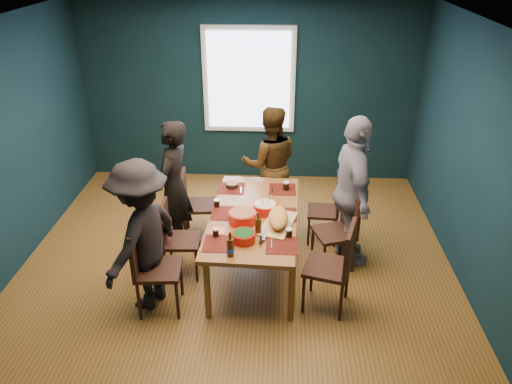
% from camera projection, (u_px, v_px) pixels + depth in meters
% --- Properties ---
extents(room, '(5.01, 5.01, 2.71)m').
position_uv_depth(room, '(236.00, 149.00, 5.41)').
color(room, olive).
rests_on(room, ground).
extents(dining_table, '(1.01, 1.91, 0.71)m').
position_uv_depth(dining_table, '(254.00, 219.00, 5.50)').
color(dining_table, olive).
rests_on(dining_table, floor).
extents(chair_left_far, '(0.43, 0.43, 0.87)m').
position_uv_depth(chair_left_far, '(192.00, 200.00, 6.20)').
color(chair_left_far, black).
rests_on(chair_left_far, floor).
extents(chair_left_mid, '(0.41, 0.41, 0.88)m').
position_uv_depth(chair_left_mid, '(174.00, 234.00, 5.48)').
color(chair_left_mid, black).
rests_on(chair_left_mid, floor).
extents(chair_left_near, '(0.47, 0.47, 0.97)m').
position_uv_depth(chair_left_near, '(148.00, 262.00, 4.92)').
color(chair_left_near, black).
rests_on(chair_left_near, floor).
extents(chair_right_far, '(0.40, 0.40, 0.83)m').
position_uv_depth(chair_right_far, '(330.00, 206.00, 6.11)').
color(chair_right_far, black).
rests_on(chair_right_far, floor).
extents(chair_right_mid, '(0.52, 0.52, 0.91)m').
position_uv_depth(chair_right_mid, '(341.00, 225.00, 5.61)').
color(chair_right_mid, black).
rests_on(chair_right_mid, floor).
extents(chair_right_near, '(0.54, 0.54, 0.98)m').
position_uv_depth(chair_right_near, '(337.00, 261.00, 4.93)').
color(chair_right_near, black).
rests_on(chair_right_near, floor).
extents(person_far_left, '(0.50, 0.65, 1.62)m').
position_uv_depth(person_far_left, '(174.00, 187.00, 5.85)').
color(person_far_left, black).
rests_on(person_far_left, floor).
extents(person_back, '(0.83, 0.69, 1.56)m').
position_uv_depth(person_back, '(270.00, 164.00, 6.50)').
color(person_back, black).
rests_on(person_back, floor).
extents(person_right, '(0.57, 1.09, 1.77)m').
position_uv_depth(person_right, '(352.00, 193.00, 5.54)').
color(person_right, white).
rests_on(person_right, floor).
extents(person_near_left, '(0.94, 1.18, 1.60)m').
position_uv_depth(person_near_left, '(142.00, 236.00, 4.90)').
color(person_near_left, black).
rests_on(person_near_left, floor).
extents(bowl_salad, '(0.30, 0.30, 0.12)m').
position_uv_depth(bowl_salad, '(242.00, 217.00, 5.29)').
color(bowl_salad, red).
rests_on(bowl_salad, dining_table).
extents(bowl_dumpling, '(0.27, 0.27, 0.25)m').
position_uv_depth(bowl_dumpling, '(265.00, 207.00, 5.48)').
color(bowl_dumpling, red).
rests_on(bowl_dumpling, dining_table).
extents(bowl_herbs, '(0.24, 0.24, 0.10)m').
position_uv_depth(bowl_herbs, '(244.00, 237.00, 4.96)').
color(bowl_herbs, red).
rests_on(bowl_herbs, dining_table).
extents(cutting_board, '(0.44, 0.74, 0.16)m').
position_uv_depth(cutting_board, '(278.00, 219.00, 5.23)').
color(cutting_board, tan).
rests_on(cutting_board, dining_table).
extents(small_bowl, '(0.15, 0.15, 0.06)m').
position_uv_depth(small_bowl, '(232.00, 185.00, 6.03)').
color(small_bowl, black).
rests_on(small_bowl, dining_table).
extents(beer_bottle_a, '(0.07, 0.07, 0.26)m').
position_uv_depth(beer_bottle_a, '(230.00, 247.00, 4.72)').
color(beer_bottle_a, '#41220B').
rests_on(beer_bottle_a, dining_table).
extents(beer_bottle_b, '(0.06, 0.06, 0.25)m').
position_uv_depth(beer_bottle_b, '(258.00, 226.00, 5.06)').
color(beer_bottle_b, '#41220B').
rests_on(beer_bottle_b, dining_table).
extents(cola_glass_a, '(0.07, 0.07, 0.09)m').
position_uv_depth(cola_glass_a, '(216.00, 232.00, 5.04)').
color(cola_glass_a, black).
rests_on(cola_glass_a, dining_table).
extents(cola_glass_b, '(0.07, 0.07, 0.09)m').
position_uv_depth(cola_glass_b, '(289.00, 232.00, 5.03)').
color(cola_glass_b, black).
rests_on(cola_glass_b, dining_table).
extents(cola_glass_c, '(0.08, 0.08, 0.11)m').
position_uv_depth(cola_glass_c, '(286.00, 185.00, 5.96)').
color(cola_glass_c, black).
rests_on(cola_glass_c, dining_table).
extents(cola_glass_d, '(0.07, 0.07, 0.09)m').
position_uv_depth(cola_glass_d, '(217.00, 203.00, 5.59)').
color(cola_glass_d, black).
rests_on(cola_glass_d, dining_table).
extents(napkin_a, '(0.21, 0.21, 0.00)m').
position_uv_depth(napkin_a, '(288.00, 214.00, 5.47)').
color(napkin_a, '#F37A66').
rests_on(napkin_a, dining_table).
extents(napkin_b, '(0.15, 0.15, 0.00)m').
position_uv_depth(napkin_b, '(218.00, 230.00, 5.16)').
color(napkin_b, '#F37A66').
rests_on(napkin_b, dining_table).
extents(napkin_c, '(0.18, 0.18, 0.00)m').
position_uv_depth(napkin_c, '(285.00, 250.00, 4.84)').
color(napkin_c, '#F37A66').
rests_on(napkin_c, dining_table).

